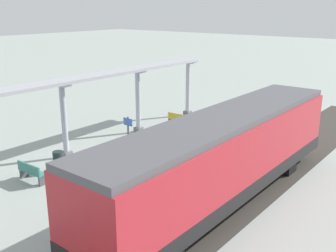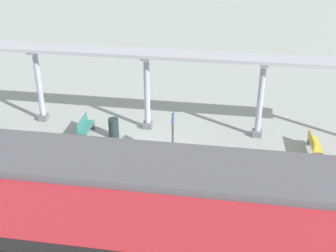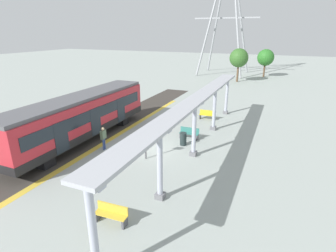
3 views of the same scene
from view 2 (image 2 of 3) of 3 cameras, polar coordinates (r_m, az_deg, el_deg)
ground_plane at (r=19.34m, az=-4.53°, el=-4.64°), size 176.00×176.00×0.00m
tactile_edge_strip at (r=16.56m, az=-7.38°, el=-10.93°), size 0.45×27.05×0.01m
trackbed at (r=15.24m, az=-9.32°, el=-15.07°), size 3.20×39.05×0.01m
train_near_carriage at (r=13.91m, az=-7.16°, el=-9.86°), size 2.65×13.66×3.48m
canopy_pillar_second at (r=20.95m, az=11.76°, el=3.34°), size 1.10×0.44×3.75m
canopy_pillar_third at (r=21.33m, az=-2.72°, el=4.33°), size 1.10×0.44×3.75m
canopy_pillar_fourth at (r=23.03m, az=-16.21°, el=5.02°), size 1.10×0.44×3.75m
canopy_beam at (r=20.67m, az=-3.03°, el=9.28°), size 1.20×21.70×0.16m
bench_near_end at (r=21.59m, az=-10.62°, el=-0.11°), size 1.51×0.49×0.86m
bench_mid_platform at (r=20.79m, az=18.19°, el=-2.20°), size 1.52×0.51×0.86m
trash_bin at (r=21.16m, az=-6.98°, el=-0.27°), size 0.48×0.48×0.97m
platform_info_sign at (r=18.87m, az=0.62°, el=-0.75°), size 0.56×0.10×2.20m
passenger_waiting_near_edge at (r=16.18m, az=-1.73°, el=-7.18°), size 0.25×0.49×1.66m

